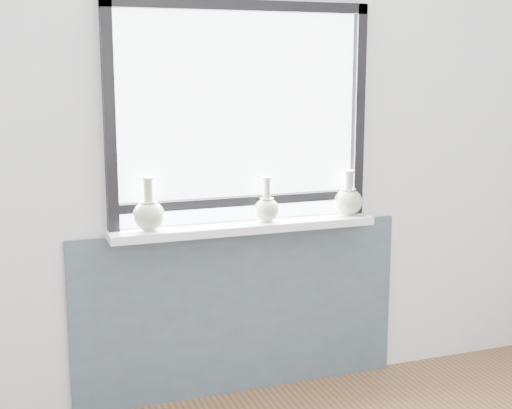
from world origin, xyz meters
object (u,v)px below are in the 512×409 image
object	(u,v)px
vase_a	(149,213)
windowsill	(245,227)
vase_c	(348,200)
vase_b	(267,208)

from	to	relation	value
vase_a	windowsill	bearing A→B (deg)	0.38
vase_a	vase_c	distance (m)	1.03
vase_b	vase_c	xyz separation A→B (m)	(0.45, 0.01, 0.01)
vase_b	vase_c	distance (m)	0.45
vase_b	vase_c	world-z (taller)	vase_c
windowsill	vase_b	world-z (taller)	vase_b
windowsill	vase_a	world-z (taller)	vase_a
vase_a	vase_c	bearing A→B (deg)	0.65
vase_b	vase_a	bearing A→B (deg)	179.75
vase_a	vase_b	size ratio (longest dim) A/B	1.13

